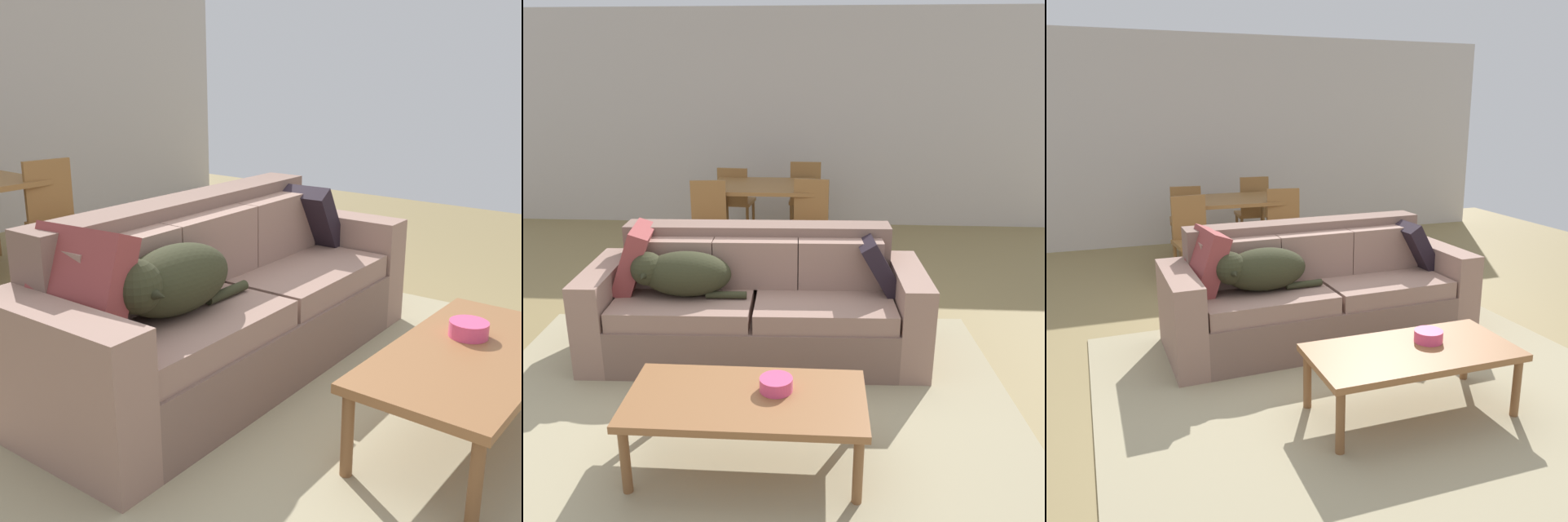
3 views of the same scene
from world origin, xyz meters
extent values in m
plane|color=olive|center=(0.00, 0.00, 0.00)|extent=(10.00, 10.00, 0.00)
cube|color=tan|center=(0.08, -0.70, 0.01)|extent=(3.47, 3.16, 0.01)
cube|color=#795D51|center=(0.08, 0.19, 0.17)|extent=(1.97, 0.94, 0.35)
cube|color=#947163|center=(-0.40, 0.17, 0.42)|extent=(0.97, 0.87, 0.13)
cube|color=#947163|center=(0.57, 0.20, 0.42)|extent=(0.97, 0.87, 0.13)
cube|color=#795D51|center=(0.07, 0.50, 0.69)|extent=(1.95, 0.31, 0.42)
cube|color=#947163|center=(-0.52, 0.29, 0.66)|extent=(0.60, 0.18, 0.35)
cube|color=#947163|center=(0.08, 0.31, 0.66)|extent=(0.60, 0.18, 0.35)
cube|color=#947163|center=(0.68, 0.34, 0.66)|extent=(0.60, 0.18, 0.35)
cube|color=#947163|center=(-0.99, 0.15, 0.33)|extent=(0.24, 0.88, 0.66)
cube|color=#947163|center=(1.16, 0.22, 0.33)|extent=(0.24, 0.88, 0.66)
ellipsoid|color=#2E2F1C|center=(-0.38, 0.11, 0.64)|extent=(0.63, 0.35, 0.31)
sphere|color=#2E2F1C|center=(-0.64, 0.08, 0.68)|extent=(0.23, 0.23, 0.23)
cone|color=black|center=(-0.64, -0.02, 0.67)|extent=(0.11, 0.13, 0.11)
cylinder|color=#2E2F1C|center=(-0.10, 0.06, 0.51)|extent=(0.28, 0.06, 0.05)
cube|color=brown|center=(-0.79, 0.27, 0.69)|extent=(0.35, 0.50, 0.48)
cube|color=black|center=(0.95, 0.33, 0.66)|extent=(0.33, 0.43, 0.41)
cube|color=#925E37|center=(0.18, -1.05, 0.39)|extent=(1.21, 0.60, 0.04)
cylinder|color=brown|center=(-0.38, -1.30, 0.19)|extent=(0.05, 0.05, 0.37)
cylinder|color=brown|center=(-0.38, -0.80, 0.19)|extent=(0.05, 0.05, 0.37)
cylinder|color=brown|center=(0.73, -0.80, 0.19)|extent=(0.05, 0.05, 0.37)
cylinder|color=#EA4C7F|center=(0.32, -0.98, 0.45)|extent=(0.17, 0.17, 0.07)
cylinder|color=brown|center=(0.42, 2.29, 0.36)|extent=(0.05, 0.05, 0.73)
cube|color=olive|center=(0.41, 2.09, 0.45)|extent=(0.45, 0.45, 0.04)
cube|color=olive|center=(0.44, 2.26, 0.69)|extent=(0.36, 0.09, 0.44)
cylinder|color=brown|center=(0.22, 1.94, 0.22)|extent=(0.04, 0.04, 0.43)
cylinder|color=brown|center=(0.55, 1.89, 0.22)|extent=(0.04, 0.04, 0.43)
cylinder|color=brown|center=(0.27, 2.28, 0.22)|extent=(0.04, 0.04, 0.43)
cylinder|color=brown|center=(0.60, 2.23, 0.22)|extent=(0.04, 0.04, 0.43)
camera|label=1|loc=(-2.34, -1.91, 1.55)|focal=44.94mm
camera|label=2|loc=(0.53, -3.56, 1.98)|focal=39.52mm
camera|label=3|loc=(-1.43, -3.71, 1.76)|focal=39.04mm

